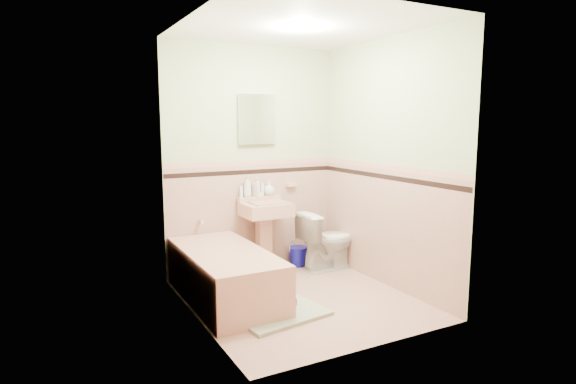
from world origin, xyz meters
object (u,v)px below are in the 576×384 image
soap_bottle_right (269,188)px  bucket (298,256)px  medicine_cabinet (257,119)px  soap_bottle_left (247,186)px  soap_bottle_mid (258,187)px  sink (266,239)px  bathtub (225,277)px  toilet (327,240)px  shoe (288,303)px

soap_bottle_right → bucket: size_ratio=0.70×
medicine_cabinet → soap_bottle_left: medicine_cabinet is taller
soap_bottle_mid → sink: bearing=-86.5°
bathtub → toilet: size_ratio=2.23×
soap_bottle_mid → soap_bottle_right: soap_bottle_mid is taller
soap_bottle_mid → toilet: bearing=-26.9°
sink → soap_bottle_right: bearing=55.9°
toilet → bathtub: bearing=101.8°
soap_bottle_left → soap_bottle_right: (0.26, 0.00, -0.04)m
bathtub → toilet: bearing=14.6°
soap_bottle_right → toilet: soap_bottle_right is taller
shoe → soap_bottle_left: bearing=71.5°
medicine_cabinet → soap_bottle_right: medicine_cabinet is taller
medicine_cabinet → soap_bottle_mid: 0.74m
sink → medicine_cabinet: (0.00, 0.21, 1.30)m
sink → soap_bottle_right: size_ratio=5.10×
shoe → soap_bottle_mid: bearing=65.6°
sink → medicine_cabinet: size_ratio=1.46×
medicine_cabinet → soap_bottle_right: (0.12, -0.03, -0.77)m
soap_bottle_mid → bucket: 0.97m
soap_bottle_left → soap_bottle_right: 0.26m
bucket → shoe: size_ratio=1.46×
soap_bottle_mid → soap_bottle_left: bearing=180.0°
soap_bottle_mid → bucket: (0.46, -0.09, -0.84)m
medicine_cabinet → bathtub: bearing=-132.6°
soap_bottle_left → medicine_cabinet: bearing=12.2°
bucket → toilet: bearing=-48.7°
medicine_cabinet → toilet: 1.57m
toilet → shoe: bearing=128.9°
soap_bottle_mid → soap_bottle_right: 0.14m
sink → soap_bottle_left: soap_bottle_left is taller
bucket → shoe: (-0.73, -1.12, -0.05)m
soap_bottle_mid → bucket: soap_bottle_mid is taller
soap_bottle_left → toilet: 1.10m
shoe → medicine_cabinet: bearing=65.4°
soap_bottle_right → toilet: bearing=-32.1°
bathtub → bucket: 1.30m
soap_bottle_left → soap_bottle_mid: bearing=0.0°
toilet → soap_bottle_left: bearing=64.0°
bathtub → bucket: bathtub is taller
bucket → soap_bottle_right: bearing=165.1°
medicine_cabinet → soap_bottle_mid: medicine_cabinet is taller
soap_bottle_left → bucket: size_ratio=1.04×
shoe → bathtub: bearing=116.8°
bathtub → soap_bottle_right: size_ratio=9.60×
soap_bottle_left → bucket: (0.59, -0.09, -0.85)m
soap_bottle_left → bucket: 1.04m
bathtub → medicine_cabinet: 1.78m
bathtub → sink: (0.68, 0.53, 0.17)m
sink → soap_bottle_left: 0.61m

